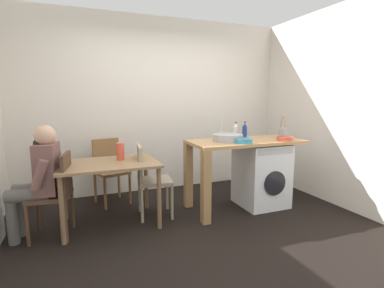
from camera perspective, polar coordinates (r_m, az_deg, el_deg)
ground_plane at (r=3.37m, az=1.18°, el=-16.84°), size 5.46×5.46×0.00m
wall_back at (r=4.70m, az=-7.09°, el=7.48°), size 4.60×0.10×2.70m
wall_counter_side at (r=4.35m, az=28.59°, el=6.34°), size 0.10×3.80×2.70m
dining_table at (r=3.49m, az=-15.95°, el=-5.05°), size 1.10×0.76×0.74m
chair_person_seat at (r=3.41m, az=-24.92°, el=-8.23°), size 0.46×0.46×0.90m
chair_opposite at (r=3.65m, az=-8.46°, el=-6.37°), size 0.45×0.45×0.90m
chair_spare_by_wall at (r=4.27m, az=-15.86°, el=-4.35°), size 0.50×0.50×0.90m
seated_person at (r=3.41m, az=-27.75°, el=-5.59°), size 0.53×0.53×1.20m
kitchen_counter at (r=3.82m, az=7.69°, el=-1.77°), size 1.50×0.68×0.92m
washing_machine at (r=4.13m, az=13.38°, el=-5.81°), size 0.60×0.61×0.86m
sink_basin at (r=3.76m, az=7.07°, el=1.22°), size 0.38×0.38×0.09m
tap at (r=3.91m, az=5.84°, el=2.94°), size 0.02×0.02×0.28m
bottle_tall_green at (r=4.10m, az=8.55°, el=2.61°), size 0.07×0.07×0.22m
bottle_squat_brown at (r=4.07m, az=10.27°, el=2.57°), size 0.06×0.06×0.23m
mixing_bowl at (r=3.64m, az=9.98°, el=0.74°), size 0.23×0.23×0.06m
utensil_crock at (r=4.29m, az=17.29°, el=2.18°), size 0.11×0.11×0.30m
colander at (r=3.98m, az=17.66°, el=1.08°), size 0.20×0.20×0.06m
vase at (r=3.56m, az=-13.85°, el=-1.42°), size 0.09×0.09×0.20m
scissors at (r=3.79m, az=10.61°, el=0.57°), size 0.15×0.06×0.01m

